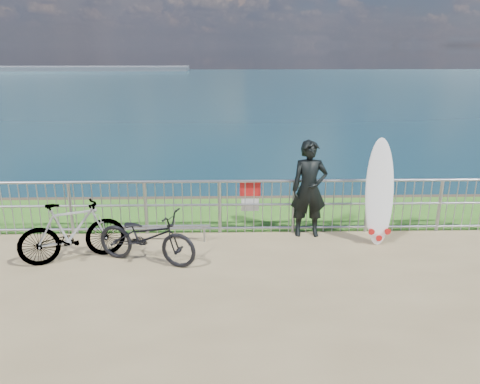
{
  "coord_description": "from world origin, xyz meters",
  "views": [
    {
      "loc": [
        -0.3,
        -7.34,
        3.68
      ],
      "look_at": [
        -0.1,
        1.2,
        1.0
      ],
      "focal_mm": 35.0,
      "sensor_mm": 36.0,
      "label": 1
    }
  ],
  "objects_px": {
    "surfboard": "(379,196)",
    "bicycle_near": "(146,237)",
    "surfer": "(309,189)",
    "bicycle_far": "(72,231)"
  },
  "relations": [
    {
      "from": "bicycle_near",
      "to": "bicycle_far",
      "type": "distance_m",
      "value": 1.33
    },
    {
      "from": "bicycle_near",
      "to": "surfboard",
      "type": "bearing_deg",
      "value": -60.75
    },
    {
      "from": "surfer",
      "to": "bicycle_far",
      "type": "bearing_deg",
      "value": -166.07
    },
    {
      "from": "bicycle_far",
      "to": "bicycle_near",
      "type": "bearing_deg",
      "value": -117.05
    },
    {
      "from": "bicycle_near",
      "to": "bicycle_far",
      "type": "bearing_deg",
      "value": 103.4
    },
    {
      "from": "surfboard",
      "to": "bicycle_near",
      "type": "xyz_separation_m",
      "value": [
        -4.32,
        -0.82,
        -0.45
      ]
    },
    {
      "from": "surfer",
      "to": "surfboard",
      "type": "distance_m",
      "value": 1.34
    },
    {
      "from": "surfboard",
      "to": "bicycle_far",
      "type": "xyz_separation_m",
      "value": [
        -5.64,
        -0.7,
        -0.39
      ]
    },
    {
      "from": "surfboard",
      "to": "bicycle_near",
      "type": "relative_size",
      "value": 1.1
    },
    {
      "from": "surfboard",
      "to": "bicycle_near",
      "type": "distance_m",
      "value": 4.42
    }
  ]
}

